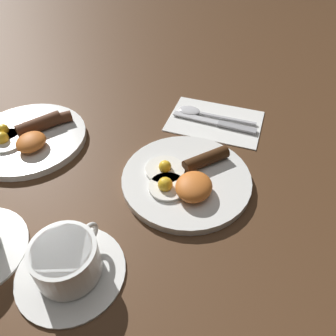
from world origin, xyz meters
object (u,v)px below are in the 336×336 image
object	(u,v)px
breakfast_plate_far	(28,137)
knife	(219,123)
breakfast_plate_near	(187,179)
spoon	(197,112)
teacup_near	(68,263)

from	to	relation	value
breakfast_plate_far	knife	size ratio (longest dim) A/B	1.26
breakfast_plate_near	breakfast_plate_far	size ratio (longest dim) A/B	0.99
breakfast_plate_far	knife	world-z (taller)	breakfast_plate_far
breakfast_plate_near	knife	distance (m)	0.20
knife	spoon	xyz separation A→B (m)	(0.02, 0.06, 0.00)
teacup_near	breakfast_plate_near	bearing A→B (deg)	-23.43
knife	breakfast_plate_far	bearing A→B (deg)	29.39
knife	teacup_near	bearing A→B (deg)	76.13
teacup_near	spoon	distance (m)	0.45
breakfast_plate_far	spoon	size ratio (longest dim) A/B	1.32
teacup_near	spoon	size ratio (longest dim) A/B	0.88
teacup_near	breakfast_plate_far	bearing A→B (deg)	47.84
breakfast_plate_near	knife	bearing A→B (deg)	-2.95
breakfast_plate_far	spoon	world-z (taller)	breakfast_plate_far
knife	spoon	world-z (taller)	spoon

